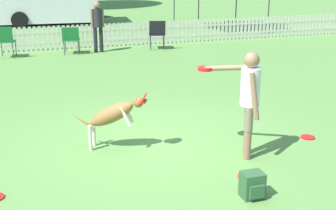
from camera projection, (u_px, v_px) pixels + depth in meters
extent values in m
plane|color=#5B8C42|center=(155.00, 146.00, 7.37)|extent=(240.00, 240.00, 0.00)
cylinder|color=#8C664C|center=(247.00, 145.00, 6.83)|extent=(0.11, 0.11, 0.44)
cylinder|color=#7A705B|center=(249.00, 119.00, 6.70)|extent=(0.12, 0.12, 0.36)
cylinder|color=#8C664C|center=(247.00, 140.00, 7.02)|extent=(0.11, 0.11, 0.44)
cylinder|color=#7A705B|center=(248.00, 115.00, 6.89)|extent=(0.12, 0.12, 0.36)
cylinder|color=white|center=(250.00, 87.00, 6.66)|extent=(0.37, 0.37, 0.55)
sphere|color=#8C664C|center=(252.00, 60.00, 6.54)|extent=(0.22, 0.22, 0.22)
cylinder|color=#8C664C|center=(254.00, 96.00, 6.49)|extent=(0.17, 0.21, 0.67)
cylinder|color=#8C664C|center=(228.00, 68.00, 6.83)|extent=(0.62, 0.41, 0.14)
cylinder|color=red|center=(205.00, 70.00, 6.92)|extent=(0.23, 0.23, 0.02)
cylinder|color=red|center=(205.00, 68.00, 6.91)|extent=(0.23, 0.23, 0.02)
ellipsoid|color=olive|center=(112.00, 114.00, 7.07)|extent=(0.81, 0.57, 0.55)
ellipsoid|color=silver|center=(112.00, 117.00, 7.09)|extent=(0.43, 0.31, 0.27)
sphere|color=olive|center=(138.00, 102.00, 6.96)|extent=(0.16, 0.16, 0.16)
cone|color=olive|center=(143.00, 100.00, 6.94)|extent=(0.16, 0.14, 0.13)
cylinder|color=red|center=(143.00, 100.00, 6.94)|extent=(0.21, 0.26, 0.21)
cone|color=olive|center=(137.00, 97.00, 6.99)|extent=(0.05, 0.05, 0.07)
cone|color=olive|center=(136.00, 99.00, 6.90)|extent=(0.05, 0.05, 0.07)
cylinder|color=silver|center=(94.00, 133.00, 7.32)|extent=(0.06, 0.06, 0.40)
cylinder|color=silver|center=(90.00, 138.00, 7.14)|extent=(0.06, 0.06, 0.40)
cylinder|color=silver|center=(128.00, 113.00, 7.13)|extent=(0.19, 0.13, 0.31)
cylinder|color=silver|center=(125.00, 117.00, 6.96)|extent=(0.19, 0.13, 0.31)
cone|color=olive|center=(82.00, 120.00, 7.17)|extent=(0.34, 0.20, 0.24)
cylinder|color=red|center=(308.00, 137.00, 7.68)|extent=(0.23, 0.23, 0.02)
cylinder|color=red|center=(246.00, 176.00, 6.32)|extent=(0.23, 0.23, 0.02)
cube|color=#2D5633|center=(252.00, 185.00, 5.77)|extent=(0.27, 0.22, 0.33)
cube|color=#2D5633|center=(257.00, 192.00, 5.66)|extent=(0.19, 0.04, 0.16)
cube|color=beige|center=(83.00, 41.00, 14.99)|extent=(19.88, 0.04, 0.06)
cube|color=beige|center=(82.00, 31.00, 14.89)|extent=(19.88, 0.04, 0.06)
cube|color=beige|center=(0.00, 41.00, 14.23)|extent=(0.09, 0.02, 0.76)
cube|color=beige|center=(5.00, 40.00, 14.28)|extent=(0.09, 0.02, 0.76)
cube|color=beige|center=(10.00, 40.00, 14.32)|extent=(0.09, 0.02, 0.76)
cube|color=beige|center=(15.00, 40.00, 14.36)|extent=(0.09, 0.02, 0.76)
cube|color=beige|center=(20.00, 40.00, 14.40)|extent=(0.09, 0.02, 0.76)
cube|color=beige|center=(25.00, 39.00, 14.44)|extent=(0.09, 0.02, 0.76)
cube|color=beige|center=(30.00, 39.00, 14.48)|extent=(0.09, 0.02, 0.76)
cube|color=beige|center=(35.00, 39.00, 14.53)|extent=(0.09, 0.02, 0.76)
cube|color=beige|center=(40.00, 39.00, 14.57)|extent=(0.09, 0.02, 0.76)
cube|color=beige|center=(45.00, 38.00, 14.61)|extent=(0.09, 0.02, 0.76)
cube|color=beige|center=(50.00, 38.00, 14.65)|extent=(0.09, 0.02, 0.76)
cube|color=beige|center=(54.00, 38.00, 14.69)|extent=(0.09, 0.02, 0.76)
cube|color=beige|center=(59.00, 38.00, 14.74)|extent=(0.09, 0.02, 0.76)
cube|color=beige|center=(64.00, 37.00, 14.78)|extent=(0.09, 0.02, 0.76)
cube|color=beige|center=(69.00, 37.00, 14.82)|extent=(0.09, 0.02, 0.76)
cube|color=beige|center=(73.00, 37.00, 14.86)|extent=(0.09, 0.02, 0.76)
cube|color=beige|center=(78.00, 37.00, 14.90)|extent=(0.09, 0.02, 0.76)
cube|color=beige|center=(83.00, 36.00, 14.94)|extent=(0.09, 0.02, 0.76)
cube|color=beige|center=(87.00, 36.00, 14.99)|extent=(0.09, 0.02, 0.76)
cube|color=beige|center=(92.00, 36.00, 15.03)|extent=(0.09, 0.02, 0.76)
cube|color=beige|center=(96.00, 36.00, 15.07)|extent=(0.09, 0.02, 0.76)
cube|color=beige|center=(101.00, 36.00, 15.11)|extent=(0.09, 0.02, 0.76)
cube|color=beige|center=(106.00, 35.00, 15.15)|extent=(0.09, 0.02, 0.76)
cube|color=beige|center=(110.00, 35.00, 15.20)|extent=(0.09, 0.02, 0.76)
cube|color=beige|center=(114.00, 35.00, 15.24)|extent=(0.09, 0.02, 0.76)
cube|color=beige|center=(119.00, 35.00, 15.28)|extent=(0.09, 0.02, 0.76)
cube|color=beige|center=(123.00, 34.00, 15.32)|extent=(0.09, 0.02, 0.76)
cube|color=beige|center=(128.00, 34.00, 15.36)|extent=(0.09, 0.02, 0.76)
cube|color=beige|center=(132.00, 34.00, 15.40)|extent=(0.09, 0.02, 0.76)
cube|color=beige|center=(136.00, 34.00, 15.45)|extent=(0.09, 0.02, 0.76)
cube|color=beige|center=(141.00, 34.00, 15.49)|extent=(0.09, 0.02, 0.76)
cube|color=beige|center=(145.00, 33.00, 15.53)|extent=(0.09, 0.02, 0.76)
cube|color=beige|center=(149.00, 33.00, 15.57)|extent=(0.09, 0.02, 0.76)
cube|color=beige|center=(154.00, 33.00, 15.61)|extent=(0.09, 0.02, 0.76)
cube|color=beige|center=(158.00, 33.00, 15.66)|extent=(0.09, 0.02, 0.76)
cube|color=beige|center=(162.00, 33.00, 15.70)|extent=(0.09, 0.02, 0.76)
cube|color=beige|center=(166.00, 32.00, 15.74)|extent=(0.09, 0.02, 0.76)
cube|color=beige|center=(170.00, 32.00, 15.78)|extent=(0.09, 0.02, 0.76)
cube|color=beige|center=(174.00, 32.00, 15.82)|extent=(0.09, 0.02, 0.76)
cube|color=beige|center=(179.00, 32.00, 15.86)|extent=(0.09, 0.02, 0.76)
cube|color=beige|center=(183.00, 31.00, 15.91)|extent=(0.09, 0.02, 0.76)
cube|color=beige|center=(187.00, 31.00, 15.95)|extent=(0.09, 0.02, 0.76)
cube|color=beige|center=(191.00, 31.00, 15.99)|extent=(0.09, 0.02, 0.76)
cube|color=beige|center=(195.00, 31.00, 16.03)|extent=(0.09, 0.02, 0.76)
cube|color=beige|center=(199.00, 31.00, 16.07)|extent=(0.09, 0.02, 0.76)
cube|color=beige|center=(203.00, 30.00, 16.11)|extent=(0.09, 0.02, 0.76)
cube|color=beige|center=(207.00, 30.00, 16.16)|extent=(0.09, 0.02, 0.76)
cube|color=beige|center=(211.00, 30.00, 16.20)|extent=(0.09, 0.02, 0.76)
cube|color=beige|center=(215.00, 30.00, 16.24)|extent=(0.09, 0.02, 0.76)
cube|color=beige|center=(219.00, 30.00, 16.28)|extent=(0.09, 0.02, 0.76)
cube|color=beige|center=(223.00, 30.00, 16.32)|extent=(0.09, 0.02, 0.76)
cube|color=beige|center=(226.00, 29.00, 16.37)|extent=(0.09, 0.02, 0.76)
cube|color=beige|center=(230.00, 29.00, 16.41)|extent=(0.09, 0.02, 0.76)
cube|color=beige|center=(234.00, 29.00, 16.45)|extent=(0.09, 0.02, 0.76)
cube|color=beige|center=(238.00, 29.00, 16.49)|extent=(0.09, 0.02, 0.76)
cube|color=beige|center=(242.00, 29.00, 16.53)|extent=(0.09, 0.02, 0.76)
cube|color=beige|center=(245.00, 28.00, 16.57)|extent=(0.09, 0.02, 0.76)
cube|color=beige|center=(249.00, 28.00, 16.62)|extent=(0.09, 0.02, 0.76)
cube|color=beige|center=(253.00, 28.00, 16.66)|extent=(0.09, 0.02, 0.76)
cube|color=beige|center=(257.00, 28.00, 16.70)|extent=(0.09, 0.02, 0.76)
cube|color=beige|center=(260.00, 28.00, 16.74)|extent=(0.09, 0.02, 0.76)
cube|color=beige|center=(264.00, 27.00, 16.78)|extent=(0.09, 0.02, 0.76)
cube|color=beige|center=(268.00, 27.00, 16.83)|extent=(0.09, 0.02, 0.76)
cube|color=beige|center=(271.00, 27.00, 16.87)|extent=(0.09, 0.02, 0.76)
cube|color=beige|center=(275.00, 27.00, 16.91)|extent=(0.09, 0.02, 0.76)
cube|color=beige|center=(279.00, 27.00, 16.95)|extent=(0.09, 0.02, 0.76)
cube|color=beige|center=(282.00, 27.00, 16.99)|extent=(0.09, 0.02, 0.76)
cube|color=beige|center=(286.00, 26.00, 17.03)|extent=(0.09, 0.02, 0.76)
cube|color=beige|center=(289.00, 26.00, 17.08)|extent=(0.09, 0.02, 0.76)
cube|color=beige|center=(293.00, 26.00, 17.12)|extent=(0.09, 0.02, 0.76)
cube|color=beige|center=(296.00, 26.00, 17.16)|extent=(0.09, 0.02, 0.76)
cube|color=beige|center=(300.00, 26.00, 17.20)|extent=(0.09, 0.02, 0.76)
cube|color=beige|center=(303.00, 26.00, 17.24)|extent=(0.09, 0.02, 0.76)
cube|color=beige|center=(307.00, 25.00, 17.28)|extent=(0.09, 0.02, 0.76)
cube|color=beige|center=(310.00, 25.00, 17.33)|extent=(0.09, 0.02, 0.76)
cube|color=beige|center=(314.00, 25.00, 17.37)|extent=(0.09, 0.02, 0.76)
cube|color=beige|center=(317.00, 25.00, 17.41)|extent=(0.09, 0.02, 0.76)
cube|color=beige|center=(320.00, 25.00, 17.45)|extent=(0.09, 0.02, 0.76)
cube|color=beige|center=(324.00, 25.00, 17.49)|extent=(0.09, 0.02, 0.76)
cube|color=beige|center=(327.00, 24.00, 17.54)|extent=(0.09, 0.02, 0.76)
cube|color=beige|center=(331.00, 24.00, 17.58)|extent=(0.09, 0.02, 0.76)
cube|color=beige|center=(334.00, 24.00, 17.62)|extent=(0.09, 0.02, 0.76)
cylinder|color=#333338|center=(79.00, 45.00, 14.38)|extent=(0.02, 0.02, 0.43)
cylinder|color=#333338|center=(65.00, 46.00, 14.33)|extent=(0.02, 0.02, 0.43)
cylinder|color=#333338|center=(78.00, 48.00, 13.98)|extent=(0.02, 0.02, 0.43)
cylinder|color=#333338|center=(64.00, 48.00, 13.93)|extent=(0.02, 0.02, 0.43)
cube|color=#19662D|center=(71.00, 40.00, 14.09)|extent=(0.57, 0.57, 0.03)
cube|color=#19662D|center=(70.00, 34.00, 13.82)|extent=(0.50, 0.17, 0.41)
cylinder|color=#333338|center=(163.00, 40.00, 15.08)|extent=(0.02, 0.02, 0.47)
cylinder|color=#333338|center=(150.00, 40.00, 15.05)|extent=(0.02, 0.02, 0.47)
cylinder|color=#333338|center=(164.00, 43.00, 14.68)|extent=(0.02, 0.02, 0.47)
cylinder|color=#333338|center=(151.00, 43.00, 14.65)|extent=(0.02, 0.02, 0.47)
cube|color=black|center=(157.00, 34.00, 14.79)|extent=(0.60, 0.60, 0.03)
cube|color=black|center=(157.00, 28.00, 14.51)|extent=(0.51, 0.20, 0.45)
cylinder|color=#333338|center=(16.00, 48.00, 13.85)|extent=(0.02, 0.02, 0.48)
cylinder|color=#333338|center=(2.00, 48.00, 13.80)|extent=(0.02, 0.02, 0.48)
cylinder|color=#333338|center=(13.00, 51.00, 13.46)|extent=(0.02, 0.02, 0.48)
cube|color=#19662D|center=(6.00, 41.00, 13.56)|extent=(0.56, 0.56, 0.03)
cube|color=#19662D|center=(4.00, 35.00, 13.29)|extent=(0.49, 0.18, 0.45)
cylinder|color=#333338|center=(199.00, 6.00, 16.57)|extent=(0.04, 0.04, 2.28)
cylinder|color=#333338|center=(269.00, 4.00, 17.37)|extent=(0.04, 0.04, 2.28)
cylinder|color=black|center=(101.00, 39.00, 14.36)|extent=(0.11, 0.11, 0.78)
cylinder|color=black|center=(95.00, 40.00, 14.29)|extent=(0.11, 0.11, 0.78)
cylinder|color=#26262D|center=(97.00, 18.00, 14.12)|extent=(0.27, 0.27, 0.54)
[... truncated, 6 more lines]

